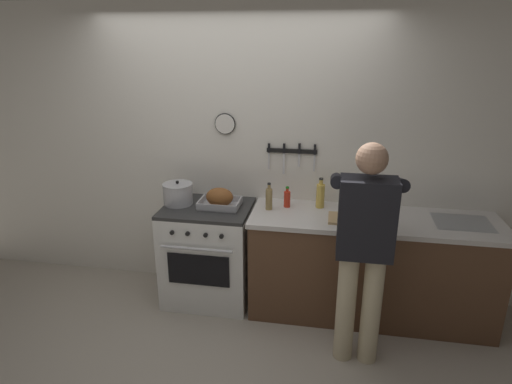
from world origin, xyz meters
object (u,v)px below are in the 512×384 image
bottle_vinegar (269,198)px  stove (209,253)px  stock_pot (178,194)px  cutting_board (351,219)px  roasting_pan (220,199)px  person_cook (364,242)px  bottle_cooking_oil (320,195)px  bottle_hot_sauce (287,199)px

bottle_vinegar → stove: bearing=-176.3°
stock_pot → cutting_board: (1.49, -0.12, -0.08)m
bottle_vinegar → roasting_pan: bearing=-177.0°
person_cook → bottle_cooking_oil: (-0.33, 0.75, 0.06)m
stock_pot → stove: bearing=-5.7°
person_cook → stock_pot: size_ratio=6.34×
bottle_cooking_oil → roasting_pan: bearing=-170.2°
bottle_vinegar → bottle_cooking_oil: bearing=16.4°
stove → cutting_board: size_ratio=2.50×
roasting_pan → stock_pot: (-0.38, 0.01, 0.02)m
bottle_cooking_oil → bottle_vinegar: size_ratio=1.12×
stove → stock_pot: size_ratio=3.43×
roasting_pan → bottle_hot_sauce: (0.57, 0.11, -0.00)m
roasting_pan → bottle_hot_sauce: bearing=10.6°
cutting_board → stock_pot: bearing=175.6°
roasting_pan → person_cook: bearing=-27.0°
roasting_pan → bottle_cooking_oil: size_ratio=1.33×
bottle_vinegar → person_cook: bearing=-39.5°
stove → person_cook: person_cook is taller
bottle_hot_sauce → bottle_vinegar: bottle_vinegar is taller
stove → bottle_hot_sauce: bearing=9.9°
bottle_vinegar → stock_pot: bearing=-179.4°
person_cook → bottle_cooking_oil: person_cook is taller
roasting_pan → bottle_cooking_oil: bearing=9.8°
stock_pot → bottle_hot_sauce: (0.95, 0.09, -0.02)m
stock_pot → cutting_board: 1.50m
roasting_pan → bottle_hot_sauce: 0.58m
bottle_hot_sauce → cutting_board: bearing=-21.1°
stove → cutting_board: 1.31m
stove → roasting_pan: roasting_pan is taller
person_cook → stove: bearing=64.4°
bottle_hot_sauce → bottle_vinegar: 0.17m
roasting_pan → bottle_cooking_oil: (0.86, 0.15, 0.03)m
cutting_board → bottle_hot_sauce: bearing=158.9°
stove → stock_pot: (-0.27, 0.03, 0.54)m
stove → bottle_hot_sauce: bottle_hot_sauce is taller
bottle_cooking_oil → stock_pot: bearing=-173.8°
cutting_board → bottle_hot_sauce: size_ratio=1.96×
person_cook → bottle_hot_sauce: 0.94m
bottle_hot_sauce → stove: bearing=-170.1°
person_cook → bottle_cooking_oil: size_ratio=6.28×
stove → bottle_vinegar: size_ratio=3.80×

